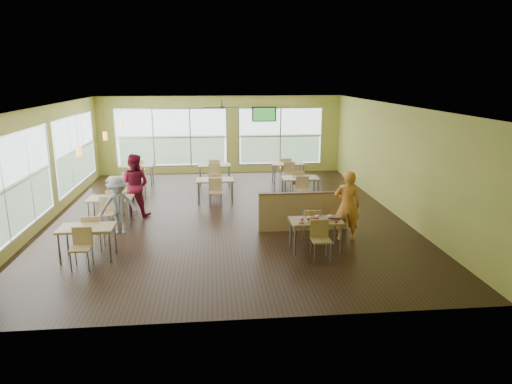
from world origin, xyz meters
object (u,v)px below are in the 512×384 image
main_table (316,225)px  food_basket (336,217)px  half_wall_divider (303,211)px  man_plaid (347,206)px

main_table → food_basket: (0.48, 0.03, 0.15)m
half_wall_divider → man_plaid: 1.29m
half_wall_divider → food_basket: (0.48, -1.42, 0.26)m
man_plaid → food_basket: 0.76m
main_table → man_plaid: (0.93, 0.64, 0.25)m
main_table → food_basket: main_table is taller
main_table → half_wall_divider: (0.00, 1.45, -0.11)m
man_plaid → food_basket: bearing=64.2°
food_basket → man_plaid: bearing=53.6°
half_wall_divider → food_basket: half_wall_divider is taller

